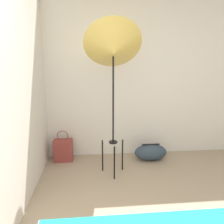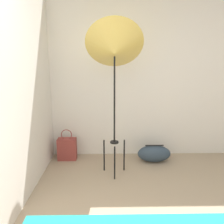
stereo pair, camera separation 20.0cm
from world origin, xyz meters
name	(u,v)px [view 1 (the left image)]	position (x,y,z in m)	size (l,w,h in m)	color
wall_back	(125,77)	(0.00, 2.46, 1.30)	(8.00, 0.05, 2.60)	silver
wall_side_left	(8,87)	(-1.28, 1.00, 1.30)	(0.05, 8.00, 2.60)	silver
photo_umbrella	(113,50)	(-0.26, 1.77, 1.68)	(0.75, 0.65, 2.05)	black
tote_bag	(63,150)	(-1.00, 2.24, 0.18)	(0.29, 0.16, 0.50)	brown
duffel_bag	(150,152)	(0.38, 2.13, 0.13)	(0.51, 0.26, 0.27)	#2D3D4C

